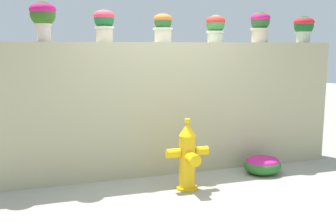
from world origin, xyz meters
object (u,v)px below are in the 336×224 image
object	(u,v)px
flower_bush_left	(262,164)
potted_plant_5	(260,24)
potted_plant_6	(304,26)
potted_plant_1	(43,15)
potted_plant_2	(104,22)
potted_plant_4	(215,26)
fire_hydrant	(188,157)
potted_plant_3	(163,25)

from	to	relation	value
flower_bush_left	potted_plant_5	bearing A→B (deg)	69.41
potted_plant_6	potted_plant_1	bearing A→B (deg)	-179.24
potted_plant_1	potted_plant_6	bearing A→B (deg)	0.76
potted_plant_1	potted_plant_2	xyz separation A→B (m)	(0.78, 0.05, -0.07)
potted_plant_4	potted_plant_5	xyz separation A→B (m)	(0.73, -0.01, 0.04)
fire_hydrant	potted_plant_5	bearing A→B (deg)	29.67
potted_plant_4	potted_plant_2	bearing A→B (deg)	179.17
potted_plant_2	fire_hydrant	world-z (taller)	potted_plant_2
potted_plant_3	fire_hydrant	world-z (taller)	potted_plant_3
potted_plant_2	potted_plant_3	size ratio (longest dim) A/B	1.08
potted_plant_3	potted_plant_4	xyz separation A→B (m)	(0.81, 0.02, 0.00)
potted_plant_3	potted_plant_2	bearing A→B (deg)	176.61
potted_plant_2	fire_hydrant	xyz separation A→B (m)	(0.87, -0.87, -1.70)
potted_plant_2	flower_bush_left	distance (m)	2.97
potted_plant_3	flower_bush_left	size ratio (longest dim) A/B	0.74
potted_plant_1	potted_plant_4	bearing A→B (deg)	0.76
potted_plant_2	potted_plant_5	size ratio (longest dim) A/B	0.95
potted_plant_6	potted_plant_5	bearing A→B (deg)	-177.79
potted_plant_4	flower_bush_left	size ratio (longest dim) A/B	0.73
potted_plant_3	fire_hydrant	xyz separation A→B (m)	(0.07, -0.82, -1.67)
potted_plant_2	potted_plant_5	xyz separation A→B (m)	(2.34, -0.03, 0.01)
potted_plant_5	potted_plant_6	world-z (taller)	potted_plant_5
potted_plant_4	potted_plant_5	size ratio (longest dim) A/B	0.87
potted_plant_3	flower_bush_left	bearing A→B (deg)	-22.49
potted_plant_2	potted_plant_6	world-z (taller)	potted_plant_2
potted_plant_4	potted_plant_3	bearing A→B (deg)	-178.27
potted_plant_3	potted_plant_4	world-z (taller)	potted_plant_3
potted_plant_3	potted_plant_6	xyz separation A→B (m)	(2.33, 0.04, 0.02)
potted_plant_1	flower_bush_left	distance (m)	3.60
potted_plant_1	potted_plant_2	size ratio (longest dim) A/B	1.16
potted_plant_3	potted_plant_5	distance (m)	1.53
potted_plant_4	potted_plant_6	size ratio (longest dim) A/B	0.95
potted_plant_4	fire_hydrant	world-z (taller)	potted_plant_4
potted_plant_1	potted_plant_4	size ratio (longest dim) A/B	1.28
potted_plant_3	flower_bush_left	xyz separation A→B (m)	(1.32, -0.55, -1.95)
potted_plant_4	fire_hydrant	bearing A→B (deg)	-131.06
potted_plant_2	potted_plant_3	xyz separation A→B (m)	(0.80, -0.05, -0.03)
potted_plant_3	potted_plant_5	world-z (taller)	potted_plant_5
potted_plant_1	potted_plant_5	distance (m)	3.11
fire_hydrant	flower_bush_left	distance (m)	1.31
potted_plant_5	fire_hydrant	world-z (taller)	potted_plant_5
potted_plant_2	potted_plant_3	distance (m)	0.81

